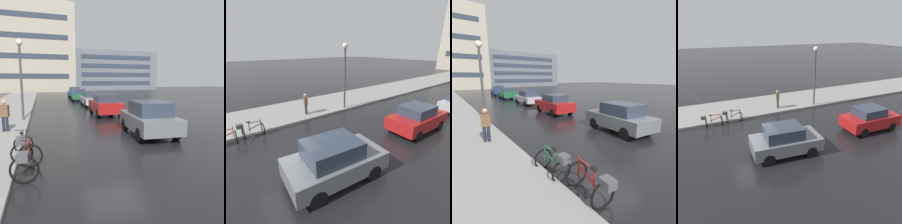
% 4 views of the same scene
% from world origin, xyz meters
% --- Properties ---
extents(ground_plane, '(140.00, 140.00, 0.00)m').
position_xyz_m(ground_plane, '(0.00, 0.00, 0.00)').
color(ground_plane, black).
extents(sidewalk_kerb, '(4.80, 60.00, 0.14)m').
position_xyz_m(sidewalk_kerb, '(-6.00, 10.00, 0.07)').
color(sidewalk_kerb, gray).
rests_on(sidewalk_kerb, ground).
extents(bicycle_second, '(0.72, 1.39, 0.98)m').
position_xyz_m(bicycle_second, '(-3.47, -0.61, 0.50)').
color(bicycle_second, black).
rests_on(bicycle_second, ground).
extents(car_grey, '(2.29, 4.00, 1.67)m').
position_xyz_m(car_grey, '(2.19, 1.19, 0.84)').
color(car_grey, slate).
rests_on(car_grey, ground).
extents(car_red, '(1.97, 3.91, 1.63)m').
position_xyz_m(car_red, '(1.85, 7.72, 0.82)').
color(car_red, '#AD1919').
rests_on(car_red, ground).
extents(pedestrian, '(0.45, 0.33, 1.72)m').
position_xyz_m(pedestrian, '(-4.56, 3.54, 0.97)').
color(pedestrian, '#1E2333').
rests_on(pedestrian, ground).
extents(streetlamp, '(0.41, 0.41, 5.20)m').
position_xyz_m(streetlamp, '(-3.96, 6.79, 3.50)').
color(streetlamp, '#424247').
rests_on(streetlamp, ground).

